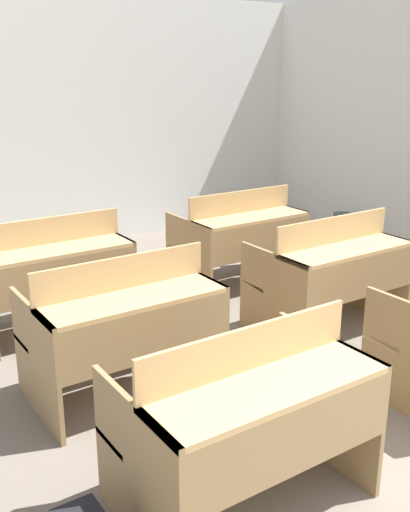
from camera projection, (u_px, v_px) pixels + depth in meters
The scene contains 7 objects.
wall_back at pixel (53, 124), 6.78m from camera, with size 6.82×0.06×2.90m.
bench_front_left at pixel (247, 416), 2.83m from camera, with size 1.17×0.78×0.94m.
bench_second_left at pixel (124, 325), 3.83m from camera, with size 1.17×0.78×0.94m.
bench_second_right at pixel (331, 272), 4.83m from camera, with size 1.17×0.78×0.94m.
bench_third_left at pixel (53, 273), 4.81m from camera, with size 1.17×0.78×0.94m.
bench_third_right at pixel (240, 237), 5.82m from camera, with size 1.17×0.78×0.94m.
wastepaper_bin at pixel (342, 226), 7.53m from camera, with size 0.24×0.24×0.32m.
Camera 1 is at (-2.41, -0.44, 2.05)m, focal length 42.00 mm.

